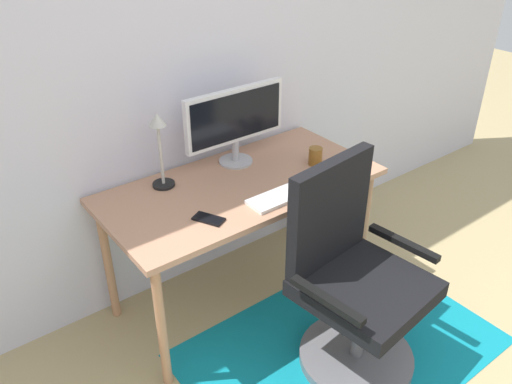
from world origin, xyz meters
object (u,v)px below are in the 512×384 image
desk (242,195)px  monitor (235,119)px  keyboard (289,193)px  office_chair (353,289)px  desk_lamp (159,142)px  coffee_cup (315,156)px  cell_phone (209,219)px  computer_mouse (333,171)px

desk → monitor: (0.11, 0.20, 0.32)m
keyboard → office_chair: 0.53m
desk_lamp → office_chair: bearing=-62.1°
desk → monitor: size_ratio=2.40×
desk → monitor: bearing=61.4°
coffee_cup → cell_phone: (-0.74, -0.11, -0.04)m
desk_lamp → computer_mouse: bearing=-29.5°
keyboard → desk_lamp: bearing=134.3°
monitor → coffee_cup: monitor is taller
cell_phone → coffee_cup: bearing=-18.5°
desk → desk_lamp: size_ratio=3.67×
desk → coffee_cup: size_ratio=14.82×
monitor → office_chair: size_ratio=0.58×
computer_mouse → desk_lamp: size_ratio=0.27×
keyboard → cell_phone: bearing=173.3°
computer_mouse → cell_phone: computer_mouse is taller
coffee_cup → desk: bearing=170.2°
keyboard → coffee_cup: size_ratio=4.55×
keyboard → desk_lamp: size_ratio=1.13×
monitor → desk: bearing=-118.6°
desk → cell_phone: bearing=-149.8°
desk_lamp → office_chair: desk_lamp is taller
desk → desk_lamp: 0.49m
desk → office_chair: bearing=-78.0°
computer_mouse → office_chair: office_chair is taller
desk → cell_phone: 0.37m
coffee_cup → office_chair: (-0.29, -0.59, -0.35)m
computer_mouse → office_chair: size_ratio=0.10×
desk → computer_mouse: 0.49m
monitor → keyboard: (0.00, -0.43, -0.24)m
desk → keyboard: bearing=-64.5°
office_chair → monitor: bearing=85.5°
desk_lamp → office_chair: size_ratio=0.38×
coffee_cup → desk_lamp: 0.82m
desk → office_chair: size_ratio=1.39×
desk → coffee_cup: coffee_cup is taller
monitor → coffee_cup: size_ratio=6.19×
desk → computer_mouse: computer_mouse is taller
keyboard → coffee_cup: (0.32, 0.16, 0.04)m
computer_mouse → office_chair: (-0.29, -0.45, -0.32)m
desk_lamp → coffee_cup: bearing=-20.8°
monitor → coffee_cup: bearing=-40.6°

